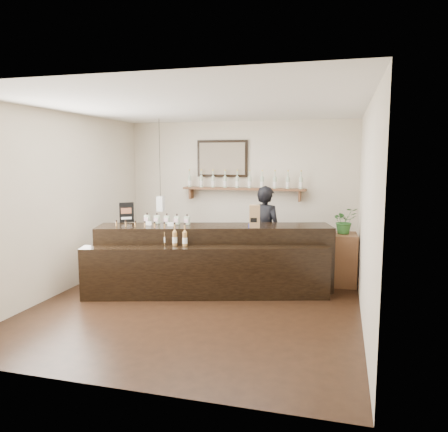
% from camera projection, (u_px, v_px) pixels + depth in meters
% --- Properties ---
extents(ground, '(5.00, 5.00, 0.00)m').
position_uv_depth(ground, '(201.00, 302.00, 6.39)').
color(ground, black).
rests_on(ground, ground).
extents(room_shell, '(5.00, 5.00, 5.00)m').
position_uv_depth(room_shell, '(200.00, 186.00, 6.17)').
color(room_shell, beige).
rests_on(room_shell, ground).
extents(back_wall_decor, '(2.66, 0.96, 1.69)m').
position_uv_depth(back_wall_decor, '(230.00, 175.00, 8.47)').
color(back_wall_decor, brown).
rests_on(back_wall_decor, ground).
extents(counter, '(3.73, 1.98, 1.20)m').
position_uv_depth(counter, '(212.00, 261.00, 6.87)').
color(counter, black).
rests_on(counter, ground).
extents(promo_sign, '(0.20, 0.15, 0.33)m').
position_uv_depth(promo_sign, '(127.00, 212.00, 7.24)').
color(promo_sign, black).
rests_on(promo_sign, counter).
extents(paper_bag, '(0.18, 0.15, 0.35)m').
position_uv_depth(paper_bag, '(254.00, 216.00, 6.69)').
color(paper_bag, olive).
rests_on(paper_bag, counter).
extents(tape_dispenser, '(0.15, 0.10, 0.12)m').
position_uv_depth(tape_dispenser, '(253.00, 225.00, 6.69)').
color(tape_dispenser, '#1B26C3').
rests_on(tape_dispenser, counter).
extents(side_cabinet, '(0.45, 0.61, 0.85)m').
position_uv_depth(side_cabinet, '(343.00, 259.00, 7.25)').
color(side_cabinet, brown).
rests_on(side_cabinet, ground).
extents(potted_plant, '(0.50, 0.48, 0.43)m').
position_uv_depth(potted_plant, '(344.00, 221.00, 7.16)').
color(potted_plant, '#2C6227').
rests_on(potted_plant, side_cabinet).
extents(shopkeeper, '(0.77, 0.63, 1.83)m').
position_uv_depth(shopkeeper, '(265.00, 226.00, 7.58)').
color(shopkeeper, black).
rests_on(shopkeeper, ground).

